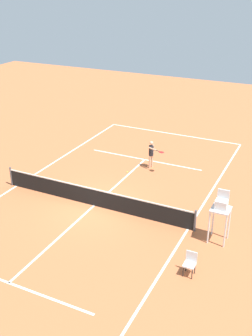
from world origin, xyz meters
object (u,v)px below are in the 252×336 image
tennis_ball (127,172)px  courtside_chair_near (190,262)px  player_serving (152,152)px  umpire_chair (221,208)px

tennis_ball → courtside_chair_near: 9.44m
courtside_chair_near → player_serving: bearing=-58.8°
player_serving → umpire_chair: 7.97m
tennis_ball → courtside_chair_near: size_ratio=0.07×
player_serving → courtside_chair_near: bearing=51.5°
player_serving → umpire_chair: (-5.51, 5.73, 0.60)m
player_serving → courtside_chair_near: size_ratio=1.79×
umpire_chair → courtside_chair_near: 2.91m
umpire_chair → courtside_chair_near: size_ratio=2.54×
tennis_ball → umpire_chair: (-6.53, 4.50, 1.57)m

